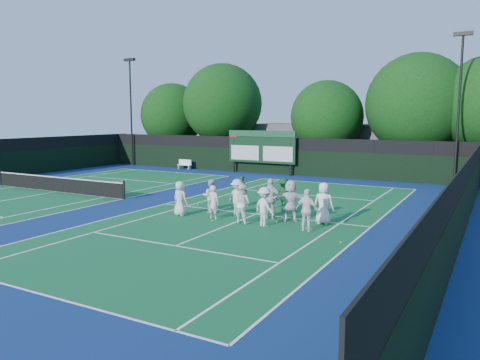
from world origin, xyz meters
The scene contains 33 objects.
ground centered at (0.00, 0.00, 0.00)m, with size 120.00×120.00×0.00m, color #1A320D.
court_apron centered at (-6.00, 1.00, 0.00)m, with size 34.00×32.00×0.01m, color navy.
near_court centered at (0.00, 1.00, 0.01)m, with size 11.05×23.85×0.01m.
left_court centered at (-14.00, 1.00, 0.01)m, with size 11.05×23.85×0.01m.
back_fence centered at (-6.00, 16.00, 1.36)m, with size 34.00×0.08×3.00m.
divider_fence_right centered at (9.00, 1.00, 1.36)m, with size 0.08×32.00×3.00m.
scoreboard centered at (-7.01, 15.59, 2.19)m, with size 6.00×0.21×3.55m.
clubhouse centered at (-2.00, 24.00, 2.00)m, with size 18.00×6.00×4.00m, color #59595E.
light_pole_left centered at (-21.00, 15.70, 6.30)m, with size 1.20×0.30×10.12m.
light_pole_right centered at (7.50, 15.70, 6.30)m, with size 1.20×0.30×10.12m.
tennis_net centered at (-14.00, 1.00, 0.49)m, with size 11.30×0.10×1.10m.
bench centered at (-14.56, 15.36, 0.46)m, with size 1.38×0.41×0.86m.
tree_a centered at (-18.82, 19.58, 4.67)m, with size 6.33×6.33×8.00m.
tree_b centered at (-12.93, 19.58, 5.69)m, with size 7.45×7.45×9.62m.
tree_c centered at (-2.69, 19.58, 4.50)m, with size 6.08×6.08×7.70m.
tree_d centered at (4.47, 19.58, 5.41)m, with size 7.74×7.74×9.48m.
tennis_ball_0 centered at (-1.03, -1.30, 0.03)m, with size 0.07×0.07×0.07m, color #C9DC19.
tennis_ball_2 centered at (5.12, -2.10, 0.03)m, with size 0.07×0.07×0.07m, color #C9DC19.
tennis_ball_3 centered at (-3.61, 1.36, 0.03)m, with size 0.07×0.07×0.07m, color #C9DC19.
tennis_ball_4 centered at (-1.25, 2.46, 0.03)m, with size 0.07×0.07×0.07m, color #C9DC19.
tennis_ball_5 centered at (1.60, -0.11, 0.03)m, with size 0.07×0.07×0.07m, color #C9DC19.
player_front_0 centered at (-3.03, -0.99, 0.83)m, with size 0.81×0.52×1.65m, color silver.
player_front_1 centered at (-1.24, -0.86, 0.78)m, with size 0.57×0.37×1.57m, color silver.
player_front_2 centered at (0.29, -0.94, 0.87)m, with size 0.85×0.66×1.74m, color white.
player_front_3 centered at (1.42, -1.00, 0.84)m, with size 1.09×0.63×1.69m, color white.
player_front_4 centered at (3.34, -0.96, 0.88)m, with size 1.03×0.43×1.75m, color white.
player_back_0 centered at (-2.14, 0.31, 0.81)m, with size 0.79×0.62×1.63m, color silver.
player_back_1 centered at (-0.63, 0.29, 0.87)m, with size 1.13×0.65×1.75m, color silver.
player_back_2 centered at (1.03, 0.45, 0.93)m, with size 1.10×0.46×1.87m, color silver.
player_back_3 centered at (2.03, 0.40, 0.94)m, with size 1.74×0.55×1.88m, color white.
player_back_4 centered at (3.49, 0.64, 0.92)m, with size 0.90×0.58×1.83m, color white.
coach_left centered at (-1.61, 2.51, 0.80)m, with size 0.59×0.39×1.61m, color #103D24.
coach_right centered at (0.88, 2.28, 0.83)m, with size 1.08×0.62×1.67m, color #103B1D.
Camera 1 is at (10.05, -18.64, 4.65)m, focal length 35.00 mm.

